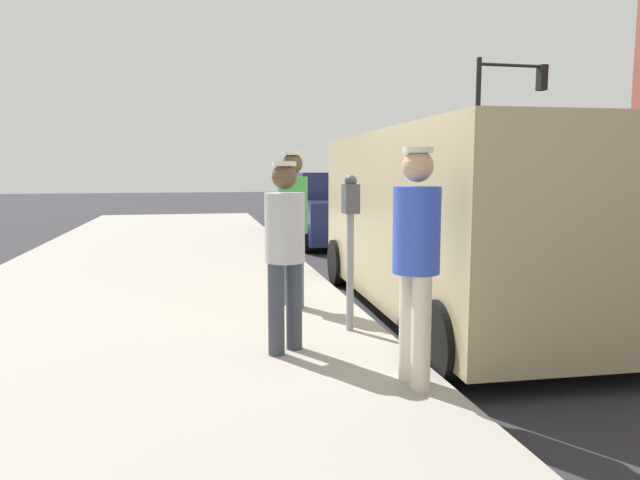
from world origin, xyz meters
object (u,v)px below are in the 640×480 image
object	(u,v)px
pedestrian_in_blue	(416,251)
parked_sedan_behind	(330,210)
traffic_light_corner	(502,113)
pedestrian_in_gray	(285,245)
pedestrian_in_green	(293,218)
parked_van	(456,218)
parking_meter_near	(350,226)

from	to	relation	value
pedestrian_in_blue	parked_sedan_behind	bearing A→B (deg)	-99.29
pedestrian_in_blue	traffic_light_corner	xyz separation A→B (m)	(-8.08, -13.44, 2.37)
pedestrian_in_gray	pedestrian_in_green	bearing A→B (deg)	-101.59
pedestrian_in_blue	traffic_light_corner	bearing A→B (deg)	-121.01
parked_van	pedestrian_in_green	bearing A→B (deg)	-7.10
pedestrian_in_green	pedestrian_in_gray	distance (m)	1.69
parking_meter_near	parked_van	size ratio (longest dim) A/B	0.29
pedestrian_in_green	parked_van	distance (m)	1.90
parked_sedan_behind	pedestrian_in_green	bearing A→B (deg)	73.76
pedestrian_in_green	pedestrian_in_gray	xyz separation A→B (m)	(0.34, 1.65, -0.09)
traffic_light_corner	pedestrian_in_blue	bearing A→B (deg)	58.99
pedestrian_in_blue	pedestrian_in_green	bearing A→B (deg)	-79.78
parked_sedan_behind	parked_van	bearing A→B (deg)	88.71
parked_sedan_behind	traffic_light_corner	world-z (taller)	traffic_light_corner
pedestrian_in_blue	pedestrian_in_gray	bearing A→B (deg)	-49.85
pedestrian_in_gray	parked_van	xyz separation A→B (m)	(-2.22, -1.41, 0.07)
parked_van	parking_meter_near	bearing A→B (deg)	30.06
parked_van	traffic_light_corner	size ratio (longest dim) A/B	1.01
parking_meter_near	parked_sedan_behind	xyz separation A→B (m)	(-1.66, -8.13, -0.43)
pedestrian_in_green	pedestrian_in_blue	size ratio (longest dim) A/B	1.03
pedestrian_in_blue	traffic_light_corner	distance (m)	15.86
parking_meter_near	parked_van	xyz separation A→B (m)	(-1.50, -0.87, -0.03)
pedestrian_in_blue	parked_van	bearing A→B (deg)	-120.78
parking_meter_near	traffic_light_corner	xyz separation A→B (m)	(-8.16, -11.93, 2.34)
traffic_light_corner	parked_van	bearing A→B (deg)	58.94
pedestrian_in_gray	traffic_light_corner	xyz separation A→B (m)	(-8.89, -12.48, 2.43)
parked_van	pedestrian_in_blue	bearing A→B (deg)	59.22
pedestrian_in_blue	parked_van	xyz separation A→B (m)	(-1.41, -2.37, 0.01)
pedestrian_in_gray	pedestrian_in_blue	size ratio (longest dim) A/B	0.95
pedestrian_in_gray	pedestrian_in_blue	xyz separation A→B (m)	(-0.81, 0.96, 0.06)
pedestrian_in_green	parking_meter_near	bearing A→B (deg)	109.16
pedestrian_in_green	pedestrian_in_blue	xyz separation A→B (m)	(-0.47, 2.61, -0.03)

